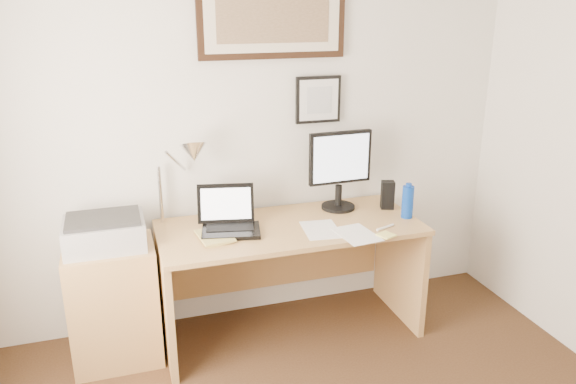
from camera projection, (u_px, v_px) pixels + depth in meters
name	position (u px, v px, depth m)	size (l,w,h in m)	color
wall_back	(250.00, 134.00, 3.56)	(3.50, 0.02, 2.50)	silver
side_cabinet	(114.00, 304.00, 3.30)	(0.50, 0.40, 0.73)	#AE8149
water_bottle	(408.00, 202.00, 3.53)	(0.07, 0.07, 0.21)	#0D3CA9
bottle_cap	(409.00, 185.00, 3.49)	(0.04, 0.04, 0.02)	#0D3CA9
speaker	(388.00, 195.00, 3.69)	(0.08, 0.07, 0.19)	black
paper_sheet_a	(321.00, 230.00, 3.37)	(0.21, 0.30, 0.00)	white
paper_sheet_b	(357.00, 234.00, 3.29)	(0.20, 0.29, 0.00)	white
sticky_pad	(386.00, 235.00, 3.27)	(0.09, 0.09, 0.01)	#FFF778
marker_pen	(385.00, 227.00, 3.38)	(0.02, 0.02, 0.14)	white
book	(200.00, 239.00, 3.21)	(0.18, 0.25, 0.02)	tan
desk	(286.00, 254.00, 3.59)	(1.60, 0.70, 0.75)	#AE8149
laptop	(229.00, 221.00, 3.34)	(0.38, 0.36, 0.26)	black
lcd_monitor	(340.00, 166.00, 3.61)	(0.42, 0.22, 0.52)	black
printer	(104.00, 232.00, 3.15)	(0.44, 0.34, 0.18)	#A1A2A4
desk_lamp	(190.00, 156.00, 3.30)	(0.29, 0.27, 0.53)	silver
picture_large	(273.00, 19.00, 3.35)	(0.92, 0.04, 0.47)	black
picture_small	(318.00, 100.00, 3.60)	(0.30, 0.03, 0.30)	black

